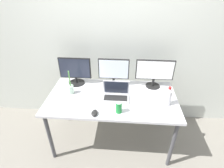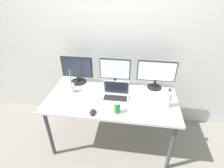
% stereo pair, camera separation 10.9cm
% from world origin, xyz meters
% --- Properties ---
extents(ground_plane, '(16.00, 16.00, 0.00)m').
position_xyz_m(ground_plane, '(0.00, 0.00, 0.00)').
color(ground_plane, gray).
extents(wall_back, '(7.00, 0.08, 2.60)m').
position_xyz_m(wall_back, '(0.00, 0.59, 1.30)').
color(wall_back, silver).
rests_on(wall_back, ground).
extents(work_desk, '(1.54, 0.80, 0.74)m').
position_xyz_m(work_desk, '(0.00, 0.00, 0.68)').
color(work_desk, '#424247').
rests_on(work_desk, ground).
extents(monitor_left, '(0.41, 0.21, 0.37)m').
position_xyz_m(monitor_left, '(-0.50, 0.28, 0.93)').
color(monitor_left, black).
rests_on(monitor_left, work_desk).
extents(monitor_center, '(0.39, 0.19, 0.37)m').
position_xyz_m(monitor_center, '(-0.00, 0.27, 0.94)').
color(monitor_center, black).
rests_on(monitor_center, work_desk).
extents(monitor_right, '(0.48, 0.18, 0.37)m').
position_xyz_m(monitor_right, '(0.52, 0.28, 0.95)').
color(monitor_right, black).
rests_on(monitor_right, work_desk).
extents(laptop_silver, '(0.31, 0.21, 0.22)m').
position_xyz_m(laptop_silver, '(0.05, -0.01, 0.79)').
color(laptop_silver, '#B7B7BC').
rests_on(laptop_silver, work_desk).
extents(keyboard_main, '(0.42, 0.14, 0.02)m').
position_xyz_m(keyboard_main, '(0.52, -0.26, 0.75)').
color(keyboard_main, white).
rests_on(keyboard_main, work_desk).
extents(mouse_by_keyboard, '(0.07, 0.11, 0.04)m').
position_xyz_m(mouse_by_keyboard, '(-0.16, -0.33, 0.76)').
color(mouse_by_keyboard, black).
rests_on(mouse_by_keyboard, work_desk).
extents(water_bottle, '(0.08, 0.08, 0.23)m').
position_xyz_m(water_bottle, '(0.63, -0.10, 0.85)').
color(water_bottle, silver).
rests_on(water_bottle, work_desk).
extents(soda_can_near_keyboard, '(0.07, 0.07, 0.13)m').
position_xyz_m(soda_can_near_keyboard, '(0.09, -0.27, 0.80)').
color(soda_can_near_keyboard, '#197F33').
rests_on(soda_can_near_keyboard, work_desk).
extents(bamboo_vase, '(0.07, 0.07, 0.31)m').
position_xyz_m(bamboo_vase, '(-0.51, 0.04, 0.80)').
color(bamboo_vase, '#B2D1B7').
rests_on(bamboo_vase, work_desk).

